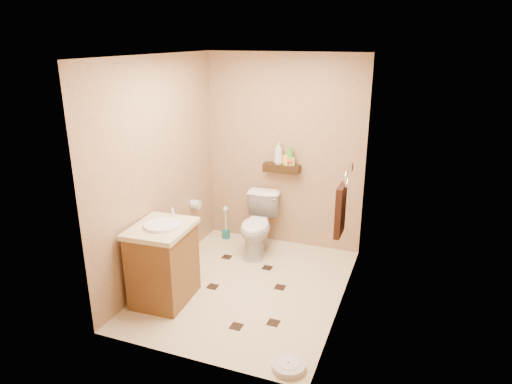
% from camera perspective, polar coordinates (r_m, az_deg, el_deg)
% --- Properties ---
extents(ground, '(2.50, 2.50, 0.00)m').
position_cam_1_polar(ground, '(5.03, -1.12, -11.75)').
color(ground, beige).
rests_on(ground, ground).
extents(wall_back, '(2.00, 0.04, 2.40)m').
position_cam_1_polar(wall_back, '(5.68, 3.51, 4.94)').
color(wall_back, tan).
rests_on(wall_back, ground).
extents(wall_front, '(2.00, 0.04, 2.40)m').
position_cam_1_polar(wall_front, '(3.48, -8.92, -4.43)').
color(wall_front, tan).
rests_on(wall_front, ground).
extents(wall_left, '(0.04, 2.50, 2.40)m').
position_cam_1_polar(wall_left, '(4.99, -11.96, 2.58)').
color(wall_left, tan).
rests_on(wall_left, ground).
extents(wall_right, '(0.04, 2.50, 2.40)m').
position_cam_1_polar(wall_right, '(4.29, 11.28, -0.06)').
color(wall_right, tan).
rests_on(wall_right, ground).
extents(ceiling, '(2.00, 2.50, 0.02)m').
position_cam_1_polar(ceiling, '(4.33, -1.33, 16.70)').
color(ceiling, white).
rests_on(ceiling, wall_back).
extents(wall_shelf, '(0.46, 0.14, 0.10)m').
position_cam_1_polar(wall_shelf, '(5.65, 3.23, 2.99)').
color(wall_shelf, '#341F0E').
rests_on(wall_shelf, wall_back).
extents(floor_accents, '(1.08, 1.37, 0.01)m').
position_cam_1_polar(floor_accents, '(4.99, -0.89, -11.99)').
color(floor_accents, black).
rests_on(floor_accents, ground).
extents(toilet, '(0.48, 0.75, 0.73)m').
position_cam_1_polar(toilet, '(5.62, 0.24, -4.15)').
color(toilet, white).
rests_on(toilet, ground).
extents(vanity, '(0.58, 0.69, 0.94)m').
position_cam_1_polar(vanity, '(4.72, -11.51, -8.58)').
color(vanity, brown).
rests_on(vanity, ground).
extents(bathroom_scale, '(0.32, 0.32, 0.06)m').
position_cam_1_polar(bathroom_scale, '(3.98, 4.09, -20.84)').
color(bathroom_scale, silver).
rests_on(bathroom_scale, ground).
extents(toilet_brush, '(0.10, 0.10, 0.45)m').
position_cam_1_polar(toilet_brush, '(6.10, -3.79, -4.38)').
color(toilet_brush, '#196566').
rests_on(toilet_brush, ground).
extents(towel_ring, '(0.12, 0.30, 0.76)m').
position_cam_1_polar(towel_ring, '(4.62, 10.57, -1.98)').
color(towel_ring, silver).
rests_on(towel_ring, wall_right).
extents(toilet_paper, '(0.12, 0.11, 0.12)m').
position_cam_1_polar(toilet_paper, '(5.67, -7.56, -1.54)').
color(toilet_paper, silver).
rests_on(toilet_paper, wall_left).
extents(bottle_a, '(0.15, 0.15, 0.28)m').
position_cam_1_polar(bottle_a, '(5.61, 2.84, 4.91)').
color(bottle_a, silver).
rests_on(bottle_a, wall_shelf).
extents(bottle_b, '(0.11, 0.11, 0.18)m').
position_cam_1_polar(bottle_b, '(5.59, 3.92, 4.31)').
color(bottle_b, yellow).
rests_on(bottle_b, wall_shelf).
extents(bottle_c, '(0.13, 0.13, 0.13)m').
position_cam_1_polar(bottle_c, '(5.59, 4.20, 4.05)').
color(bottle_c, red).
rests_on(bottle_c, wall_shelf).
extents(bottle_d, '(0.12, 0.12, 0.24)m').
position_cam_1_polar(bottle_d, '(5.57, 4.28, 4.59)').
color(bottle_d, green).
rests_on(bottle_d, wall_shelf).
extents(bottle_e, '(0.10, 0.10, 0.16)m').
position_cam_1_polar(bottle_e, '(5.58, 4.42, 4.13)').
color(bottle_e, '#E7AC4D').
rests_on(bottle_e, wall_shelf).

